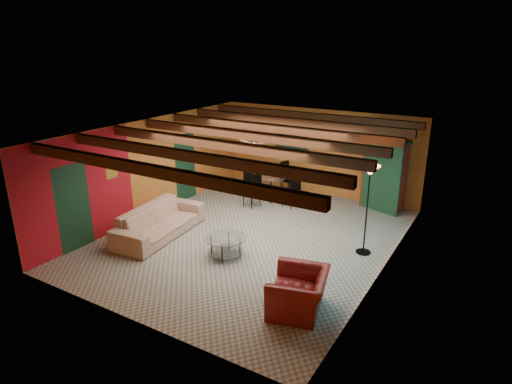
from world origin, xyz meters
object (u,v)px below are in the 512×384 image
Objects in this scene: dining_table at (271,184)px; vase at (271,164)px; coffee_table at (225,247)px; potted_plant at (388,132)px; sofa at (160,221)px; floor_lamp at (367,210)px; armoire at (384,176)px; armchair at (298,292)px.

dining_table is 0.63m from vase.
potted_plant is at bearing 65.73° from coffee_table.
floor_lamp is (4.71, 1.69, 0.67)m from sofa.
armoire reaches higher than coffee_table.
armoire is 1.25m from potted_plant.
armoire reaches higher than armchair.
sofa is 6.42m from armoire.
dining_table is at bearing -22.83° from sofa.
dining_table is 4.07× the size of potted_plant.
coffee_table is 3.93m from dining_table.
vase is at bearing -161.36° from potted_plant.
armchair is 5.97m from armoire.
coffee_table is 0.45× the size of floor_lamp.
armoire is 10.32× the size of vase.
sofa is 13.59× the size of vase.
armchair is at bearing -88.64° from potted_plant.
dining_table is 0.97× the size of floor_lamp.
armchair is at bearing -56.19° from vase.
floor_lamp is 3.33m from potted_plant.
coffee_table is 4.03m from vase.
coffee_table is at bearing -76.26° from dining_table.
dining_table is 3.33m from armoire.
armchair is 5.92m from vase.
vase reaches higher than coffee_table.
dining_table reaches higher than armchair.
vase is (-3.13, -1.05, -1.09)m from potted_plant.
dining_table is (-0.93, 3.81, 0.29)m from coffee_table.
coffee_table is at bearing -97.40° from armoire.
vase is at bearing -160.70° from armchair.
sofa is 1.32× the size of armoire.
potted_plant is (-0.14, 5.93, 1.88)m from armchair.
vase is at bearing -22.83° from sofa.
vase is (1.14, 3.71, 0.78)m from sofa.
sofa is 4.55m from armchair.
vase is (-0.93, 3.81, 0.92)m from coffee_table.
sofa reaches higher than armchair.
potted_plant reaches higher than armchair.
dining_table is at bearing -160.70° from armchair.
armchair is 2.28× the size of potted_plant.
dining_table is at bearing 103.74° from coffee_table.
sofa is at bearing -119.32° from armchair.
coffee_table is at bearing -114.27° from potted_plant.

